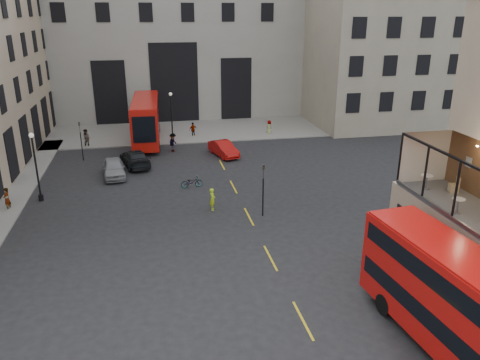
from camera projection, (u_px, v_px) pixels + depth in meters
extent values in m
plane|color=black|center=(343.00, 315.00, 22.37)|extent=(140.00, 140.00, 0.00)
cube|color=black|center=(443.00, 268.00, 22.59)|extent=(0.08, 9.20, 3.00)
cube|color=beige|center=(425.00, 157.00, 26.09)|extent=(3.00, 0.04, 2.90)
cube|color=slate|center=(452.00, 217.00, 21.67)|extent=(0.12, 10.00, 0.18)
cube|color=black|center=(461.00, 161.00, 20.73)|extent=(0.12, 10.00, 0.10)
cube|color=beige|center=(469.00, 162.00, 24.64)|extent=(0.04, 0.45, 0.55)
cylinder|color=#FFD899|center=(477.00, 146.00, 23.00)|extent=(0.12, 0.12, 0.05)
cube|color=tan|center=(471.00, 261.00, 22.78)|extent=(3.00, 11.00, 4.50)
cube|color=slate|center=(480.00, 218.00, 22.00)|extent=(3.00, 10.00, 0.10)
cube|color=#9A978F|center=(171.00, 48.00, 62.62)|extent=(34.00, 10.00, 18.00)
cube|color=black|center=(174.00, 83.00, 59.34)|extent=(6.00, 0.12, 10.00)
cube|color=black|center=(110.00, 93.00, 58.22)|extent=(4.00, 0.12, 8.00)
cube|color=black|center=(236.00, 89.00, 61.15)|extent=(4.00, 0.12, 8.00)
cube|color=gray|center=(372.00, 41.00, 59.47)|extent=(16.00, 18.00, 20.00)
cube|color=slate|center=(171.00, 131.00, 56.28)|extent=(40.00, 12.00, 0.12)
cylinder|color=black|center=(263.00, 197.00, 32.77)|extent=(0.10, 0.10, 2.80)
imported|color=black|center=(263.00, 172.00, 32.12)|extent=(0.16, 0.20, 1.00)
cylinder|color=black|center=(82.00, 147.00, 44.96)|extent=(0.10, 0.10, 2.80)
imported|color=black|center=(80.00, 127.00, 44.31)|extent=(0.16, 0.20, 1.00)
cylinder|color=black|center=(37.00, 170.00, 35.00)|extent=(0.14, 0.14, 5.00)
cylinder|color=black|center=(41.00, 198.00, 35.77)|extent=(0.36, 0.36, 0.50)
sphere|color=silver|center=(31.00, 135.00, 34.09)|extent=(0.36, 0.36, 0.36)
cylinder|color=black|center=(172.00, 118.00, 51.75)|extent=(0.14, 0.14, 5.00)
cylinder|color=black|center=(173.00, 138.00, 52.52)|extent=(0.36, 0.36, 0.50)
sphere|color=silver|center=(171.00, 94.00, 50.85)|extent=(0.36, 0.36, 0.36)
cube|color=red|center=(467.00, 311.00, 18.67)|extent=(3.76, 11.68, 4.07)
cube|color=black|center=(465.00, 323.00, 18.86)|extent=(3.74, 11.06, 0.83)
cube|color=black|center=(473.00, 284.00, 18.24)|extent=(3.74, 11.06, 0.83)
cube|color=red|center=(476.00, 265.00, 17.96)|extent=(3.63, 11.44, 0.13)
cylinder|color=black|center=(384.00, 305.00, 22.30)|extent=(0.40, 1.07, 1.04)
cylinder|color=black|center=(426.00, 296.00, 22.95)|extent=(0.40, 1.07, 1.04)
cube|color=#B5130C|center=(146.00, 119.00, 51.04)|extent=(3.14, 12.00, 4.22)
cube|color=black|center=(146.00, 124.00, 51.25)|extent=(3.16, 11.35, 0.87)
cube|color=black|center=(145.00, 107.00, 50.60)|extent=(3.16, 11.35, 0.87)
cube|color=#B5130C|center=(145.00, 100.00, 50.31)|extent=(3.02, 11.76, 0.13)
cylinder|color=black|center=(138.00, 129.00, 55.08)|extent=(0.34, 1.09, 1.08)
cylinder|color=black|center=(159.00, 128.00, 55.45)|extent=(0.34, 1.09, 1.08)
cylinder|color=black|center=(134.00, 148.00, 47.68)|extent=(0.34, 1.09, 1.08)
cylinder|color=black|center=(158.00, 147.00, 48.05)|extent=(0.34, 1.09, 1.08)
imported|color=gray|center=(114.00, 168.00, 40.80)|extent=(2.29, 4.70, 1.54)
imported|color=#A70C0A|center=(223.00, 149.00, 46.64)|extent=(2.75, 4.73, 1.47)
imported|color=black|center=(135.00, 158.00, 43.60)|extent=(3.24, 5.49, 1.49)
imported|color=gray|center=(192.00, 182.00, 38.36)|extent=(1.83, 0.78, 0.94)
imported|color=#C5F019|center=(212.00, 199.00, 33.95)|extent=(0.46, 0.64, 1.65)
imported|color=gray|center=(86.00, 138.00, 49.43)|extent=(1.15, 1.04, 1.95)
imported|color=gray|center=(173.00, 142.00, 47.98)|extent=(1.24, 1.43, 1.92)
imported|color=gray|center=(193.00, 130.00, 53.69)|extent=(1.06, 0.78, 1.67)
imported|color=gray|center=(269.00, 127.00, 54.82)|extent=(0.90, 0.96, 1.65)
imported|color=gray|center=(7.00, 199.00, 33.93)|extent=(0.56, 0.71, 1.70)
cylinder|color=white|center=(459.00, 199.00, 22.19)|extent=(0.58, 0.58, 0.04)
cylinder|color=slate|center=(458.00, 206.00, 22.31)|extent=(0.08, 0.08, 0.68)
cylinder|color=slate|center=(457.00, 212.00, 22.42)|extent=(0.43, 0.43, 0.03)
cylinder|color=white|center=(427.00, 175.00, 25.19)|extent=(0.63, 0.63, 0.04)
cylinder|color=slate|center=(426.00, 182.00, 25.31)|extent=(0.08, 0.08, 0.73)
cylinder|color=slate|center=(425.00, 188.00, 25.44)|extent=(0.46, 0.46, 0.03)
cube|color=tan|center=(453.00, 188.00, 24.89)|extent=(0.50, 0.50, 0.45)
cube|color=tan|center=(458.00, 181.00, 24.74)|extent=(0.12, 0.42, 0.40)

